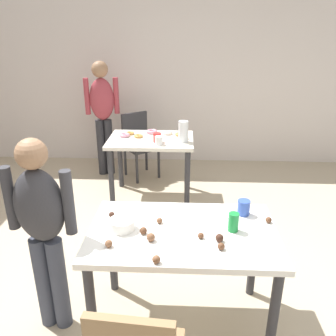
{
  "coord_description": "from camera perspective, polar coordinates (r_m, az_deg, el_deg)",
  "views": [
    {
      "loc": [
        0.09,
        -1.99,
        1.93
      ],
      "look_at": [
        -0.03,
        0.57,
        0.9
      ],
      "focal_mm": 37.12,
      "sensor_mm": 36.0,
      "label": 1
    }
  ],
  "objects": [
    {
      "name": "donut_far_5",
      "position": [
        4.18,
        -0.09,
        5.81
      ],
      "size": [
        0.12,
        0.12,
        0.03
      ],
      "primitive_type": "torus",
      "color": "white",
      "rests_on": "dining_table_far"
    },
    {
      "name": "person_adult_far",
      "position": [
        4.77,
        -10.69,
        9.52
      ],
      "size": [
        0.46,
        0.26,
        1.55
      ],
      "color": "#28282D",
      "rests_on": "ground_plane"
    },
    {
      "name": "cup_far_2",
      "position": [
        3.87,
        -1.78,
        5.02
      ],
      "size": [
        0.09,
        0.09,
        0.1
      ],
      "primitive_type": "cylinder",
      "color": "red",
      "rests_on": "dining_table_far"
    },
    {
      "name": "cup_far_0",
      "position": [
        4.02,
        2.28,
        5.6
      ],
      "size": [
        0.08,
        0.08,
        0.1
      ],
      "primitive_type": "cylinder",
      "color": "red",
      "rests_on": "dining_table_far"
    },
    {
      "name": "cake_ball_8",
      "position": [
        2.18,
        -4.08,
        -10.23
      ],
      "size": [
        0.05,
        0.05,
        0.05
      ],
      "primitive_type": "sphere",
      "color": "brown",
      "rests_on": "dining_table_near"
    },
    {
      "name": "pitcher_far",
      "position": [
        3.87,
        2.52,
        6.0
      ],
      "size": [
        0.11,
        0.11,
        0.24
      ],
      "primitive_type": "cylinder",
      "color": "white",
      "rests_on": "dining_table_far"
    },
    {
      "name": "donut_far_1",
      "position": [
        4.11,
        -7.15,
        5.38
      ],
      "size": [
        0.12,
        0.12,
        0.04
      ],
      "primitive_type": "torus",
      "color": "pink",
      "rests_on": "dining_table_far"
    },
    {
      "name": "cake_ball_4",
      "position": [
        2.15,
        5.41,
        -11.0
      ],
      "size": [
        0.04,
        0.04,
        0.04
      ],
      "primitive_type": "sphere",
      "color": "brown",
      "rests_on": "dining_table_near"
    },
    {
      "name": "soda_can",
      "position": [
        2.23,
        10.69,
        -8.72
      ],
      "size": [
        0.07,
        0.07,
        0.12
      ],
      "primitive_type": "cylinder",
      "color": "#198438",
      "rests_on": "dining_table_near"
    },
    {
      "name": "wall_back",
      "position": [
        5.23,
        1.75,
        15.04
      ],
      "size": [
        6.4,
        0.1,
        2.6
      ],
      "primitive_type": "cube",
      "color": "silver",
      "rests_on": "ground_plane"
    },
    {
      "name": "cake_ball_0",
      "position": [
        2.38,
        -9.23,
        -7.56
      ],
      "size": [
        0.04,
        0.04,
        0.04
      ],
      "primitive_type": "sphere",
      "color": "#3D2319",
      "rests_on": "dining_table_near"
    },
    {
      "name": "dining_table_near",
      "position": [
        2.28,
        2.4,
        -12.39
      ],
      "size": [
        1.19,
        0.74,
        0.75
      ],
      "color": "white",
      "rests_on": "ground_plane"
    },
    {
      "name": "cup_near_0",
      "position": [
        2.43,
        12.32,
        -6.36
      ],
      "size": [
        0.08,
        0.08,
        0.1
      ],
      "primitive_type": "cylinder",
      "color": "#3351B2",
      "rests_on": "dining_table_near"
    },
    {
      "name": "cake_ball_7",
      "position": [
        2.38,
        16.19,
        -8.18
      ],
      "size": [
        0.04,
        0.04,
        0.04
      ],
      "primitive_type": "sphere",
      "color": "brown",
      "rests_on": "dining_table_near"
    },
    {
      "name": "ground_plane",
      "position": [
        2.78,
        0.03,
        -22.17
      ],
      "size": [
        6.4,
        6.4,
        0.0
      ],
      "primitive_type": "plane",
      "color": "tan"
    },
    {
      "name": "mixing_bowl",
      "position": [
        2.23,
        -7.53,
        -9.16
      ],
      "size": [
        0.16,
        0.16,
        0.07
      ],
      "primitive_type": "cylinder",
      "color": "white",
      "rests_on": "dining_table_near"
    },
    {
      "name": "cake_ball_6",
      "position": [
        2.11,
        -2.84,
        -11.28
      ],
      "size": [
        0.05,
        0.05,
        0.05
      ],
      "primitive_type": "sphere",
      "color": "brown",
      "rests_on": "dining_table_near"
    },
    {
      "name": "donut_far_3",
      "position": [
        4.22,
        -2.67,
        5.99
      ],
      "size": [
        0.13,
        0.13,
        0.04
      ],
      "primitive_type": "torus",
      "color": "pink",
      "rests_on": "dining_table_far"
    },
    {
      "name": "fork_near",
      "position": [
        2.37,
        7.81,
        -8.12
      ],
      "size": [
        0.17,
        0.02,
        0.01
      ],
      "primitive_type": "cube",
      "color": "silver",
      "rests_on": "dining_table_near"
    },
    {
      "name": "cake_ball_2",
      "position": [
        2.06,
        8.73,
        -12.59
      ],
      "size": [
        0.04,
        0.04,
        0.04
      ],
      "primitive_type": "sphere",
      "color": "brown",
      "rests_on": "dining_table_near"
    },
    {
      "name": "person_girl_near",
      "position": [
        2.32,
        -19.94,
        -8.64
      ],
      "size": [
        0.45,
        0.23,
        1.36
      ],
      "color": "#383D4C",
      "rests_on": "ground_plane"
    },
    {
      "name": "cake_ball_5",
      "position": [
        2.29,
        -1.41,
        -8.63
      ],
      "size": [
        0.04,
        0.04,
        0.04
      ],
      "primitive_type": "sphere",
      "color": "brown",
      "rests_on": "dining_table_near"
    },
    {
      "name": "dining_table_far",
      "position": [
        4.06,
        -2.8,
        3.23
      ],
      "size": [
        0.98,
        0.7,
        0.75
      ],
      "color": "silver",
      "rests_on": "ground_plane"
    },
    {
      "name": "donut_far_4",
      "position": [
        4.2,
        -6.28,
        5.71
      ],
      "size": [
        0.1,
        0.1,
        0.03
      ],
      "primitive_type": "torus",
      "color": "gold",
      "rests_on": "dining_table_far"
    },
    {
      "name": "cup_far_1",
      "position": [
        3.79,
        -1.52,
        4.54
      ],
      "size": [
        0.08,
        0.08,
        0.09
      ],
      "primitive_type": "cylinder",
      "color": "white",
      "rests_on": "dining_table_far"
    },
    {
      "name": "chair_far_table",
      "position": [
        4.78,
        -4.86,
        4.44
      ],
      "size": [
        0.56,
        0.56,
        0.87
      ],
      "color": "#2D2D33",
      "rests_on": "ground_plane"
    },
    {
      "name": "donut_far_2",
      "position": [
        4.12,
        1.89,
        5.54
      ],
      "size": [
        0.1,
        0.1,
        0.03
      ],
      "primitive_type": "torus",
      "color": "gold",
      "rests_on": "dining_table_far"
    },
    {
      "name": "cake_ball_9",
      "position": [
        2.13,
        8.46,
        -11.29
      ],
      "size": [
        0.05,
        0.05,
        0.05
      ],
      "primitive_type": "sphere",
      "color": "#3D2319",
      "rests_on": "dining_table_near"
    },
    {
      "name": "cake_ball_1",
      "position": [
        2.09,
        -9.71,
        -12.14
      ],
      "size": [
        0.04,
        0.04,
        0.04
      ],
      "primitive_type": "sphere",
      "color": "brown",
      "rests_on": "dining_table_near"
    },
    {
      "name": "donut_far_0",
      "position": [
        4.07,
        -4.88,
        5.25
      ],
      "size": [
        0.1,
        0.1,
        0.03
      ],
      "primitive_type": "torus",
      "color": "gold",
      "rests_on": "dining_table_far"
    },
    {
      "name": "cake_ball_3",
      "position": [
        1.94,
        -1.94,
        -14.76
      ],
      "size": [
        0.05,
        0.05,
        0.05
      ],
      "primitive_type": "sphere",
      "color": "brown",
      "rests_on": "dining_table_near"
    }
  ]
}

